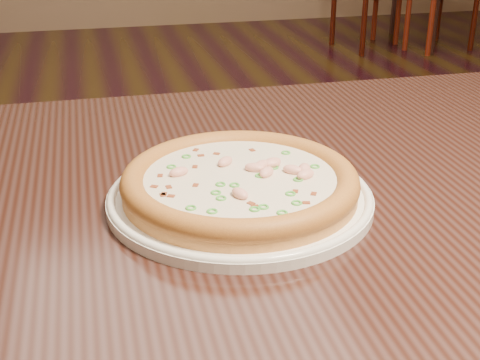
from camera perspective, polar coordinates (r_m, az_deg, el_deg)
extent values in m
cube|color=black|center=(0.87, 6.99, -0.91)|extent=(1.20, 0.80, 0.04)
cylinder|color=white|center=(0.78, 0.00, -1.60)|extent=(0.31, 0.31, 0.01)
torus|color=white|center=(0.78, 0.00, -1.21)|extent=(0.31, 0.31, 0.01)
cylinder|color=tan|center=(0.77, 0.00, -0.61)|extent=(0.27, 0.27, 0.02)
torus|color=#B8792D|center=(0.77, 0.00, 0.00)|extent=(0.28, 0.28, 0.03)
cylinder|color=beige|center=(0.77, 0.00, 0.17)|extent=(0.22, 0.22, 0.00)
ellipsoid|color=#F2B29E|center=(0.80, 2.77, 1.52)|extent=(0.03, 0.02, 0.01)
ellipsoid|color=#F2B29E|center=(0.78, 4.52, 0.88)|extent=(0.03, 0.03, 0.01)
ellipsoid|color=#F2B29E|center=(0.77, 2.28, 0.67)|extent=(0.03, 0.03, 0.01)
ellipsoid|color=#F2B29E|center=(0.78, 5.52, 0.96)|extent=(0.02, 0.03, 0.01)
ellipsoid|color=#F2B29E|center=(0.77, -5.25, 0.69)|extent=(0.03, 0.02, 0.01)
ellipsoid|color=#F2B29E|center=(0.78, 1.26, 1.06)|extent=(0.03, 0.02, 0.01)
ellipsoid|color=#F2B29E|center=(0.72, -0.01, -1.16)|extent=(0.02, 0.03, 0.01)
ellipsoid|color=#F2B29E|center=(0.79, 2.65, 1.41)|extent=(0.03, 0.02, 0.01)
ellipsoid|color=#F2B29E|center=(0.79, 1.85, 1.28)|extent=(0.03, 0.03, 0.01)
ellipsoid|color=#F2B29E|center=(0.77, 5.62, 0.47)|extent=(0.03, 0.02, 0.01)
ellipsoid|color=#F2B29E|center=(0.80, -1.27, 1.59)|extent=(0.03, 0.03, 0.01)
cube|color=maroon|center=(0.83, -2.01, 2.21)|extent=(0.01, 0.01, 0.00)
cube|color=maroon|center=(0.74, -6.09, -0.66)|extent=(0.01, 0.01, 0.00)
cube|color=maroon|center=(0.70, 1.27, -2.32)|extent=(0.01, 0.01, 0.00)
cube|color=maroon|center=(0.75, -7.34, -0.61)|extent=(0.01, 0.01, 0.00)
cube|color=maroon|center=(0.70, 0.95, -2.07)|extent=(0.01, 0.01, 0.00)
cube|color=maroon|center=(0.71, 5.68, -2.01)|extent=(0.01, 0.01, 0.00)
cube|color=maroon|center=(0.83, -3.35, 2.05)|extent=(0.01, 0.01, 0.00)
cube|color=maroon|center=(0.77, -6.83, 0.32)|extent=(0.01, 0.01, 0.00)
cube|color=maroon|center=(0.73, -6.49, -1.25)|extent=(0.01, 0.01, 0.00)
cube|color=maroon|center=(0.84, 1.04, 2.51)|extent=(0.01, 0.01, 0.00)
cube|color=maroon|center=(0.79, -3.86, 1.08)|extent=(0.01, 0.01, 0.00)
cube|color=maroon|center=(0.72, -5.91, -1.43)|extent=(0.01, 0.01, 0.00)
cube|color=maroon|center=(0.75, -3.81, -0.50)|extent=(0.01, 0.01, 0.00)
cube|color=maroon|center=(0.79, 1.18, 1.08)|extent=(0.01, 0.01, 0.00)
cube|color=maroon|center=(0.73, 4.75, -1.03)|extent=(0.01, 0.01, 0.00)
cube|color=maroon|center=(0.73, 6.30, -1.24)|extent=(0.01, 0.01, 0.00)
cube|color=maroon|center=(0.81, 2.86, 1.57)|extent=(0.01, 0.01, 0.00)
cube|color=maroon|center=(0.73, -6.60, -1.34)|extent=(0.01, 0.01, 0.00)
cube|color=maroon|center=(0.84, -3.79, 2.52)|extent=(0.01, 0.01, 0.00)
torus|color=green|center=(0.70, -4.21, -2.40)|extent=(0.02, 0.02, 0.00)
torus|color=green|center=(0.69, 3.61, -2.81)|extent=(0.01, 0.01, 0.00)
torus|color=green|center=(0.71, -1.63, -1.57)|extent=(0.01, 0.01, 0.00)
torus|color=green|center=(0.79, 2.90, 1.08)|extent=(0.01, 0.01, 0.00)
torus|color=green|center=(0.83, 3.93, 2.33)|extent=(0.01, 0.01, 0.00)
torus|color=green|center=(0.73, -2.07, -1.09)|extent=(0.02, 0.02, 0.00)
torus|color=green|center=(0.82, -4.60, 2.00)|extent=(0.01, 0.01, 0.00)
torus|color=green|center=(0.70, 2.02, -2.32)|extent=(0.02, 0.02, 0.00)
torus|color=green|center=(0.78, 5.72, 0.61)|extent=(0.01, 0.01, 0.00)
torus|color=green|center=(0.71, 4.86, -1.97)|extent=(0.01, 0.01, 0.00)
torus|color=green|center=(0.69, -2.39, -2.69)|extent=(0.01, 0.01, 0.00)
torus|color=green|center=(0.80, 6.41, 1.15)|extent=(0.01, 0.01, 0.00)
torus|color=green|center=(0.80, -5.87, 1.12)|extent=(0.02, 0.02, 0.00)
torus|color=green|center=(0.75, -1.68, -0.38)|extent=(0.02, 0.02, 0.00)
torus|color=green|center=(0.74, -0.48, -0.44)|extent=(0.02, 0.02, 0.00)
torus|color=green|center=(0.73, 4.33, -1.18)|extent=(0.01, 0.01, 0.00)
torus|color=green|center=(0.77, 1.71, 0.36)|extent=(0.01, 0.01, 0.00)
torus|color=green|center=(0.69, 1.25, -2.51)|extent=(0.02, 0.02, 0.00)
torus|color=green|center=(0.76, 4.97, 0.04)|extent=(0.02, 0.02, 0.00)
cylinder|color=#5D1F15|center=(4.78, 14.11, 13.10)|extent=(0.04, 0.04, 0.41)
cylinder|color=#5D1F15|center=(5.05, 11.47, 13.94)|extent=(0.04, 0.04, 0.41)
cylinder|color=#5D1F15|center=(4.56, 10.52, 12.88)|extent=(0.04, 0.04, 0.41)
cylinder|color=#5D1F15|center=(4.85, 7.96, 13.74)|extent=(0.04, 0.04, 0.41)
cylinder|color=#5D1F15|center=(4.94, 13.34, 13.53)|extent=(0.04, 0.04, 0.41)
cylinder|color=#5D1F15|center=(4.66, 15.99, 12.62)|extent=(0.04, 0.04, 0.41)
cylinder|color=#5D1F15|center=(5.16, 16.65, 13.63)|extent=(0.04, 0.04, 0.41)
cylinder|color=#5D1F15|center=(4.90, 19.35, 12.74)|extent=(0.04, 0.04, 0.41)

